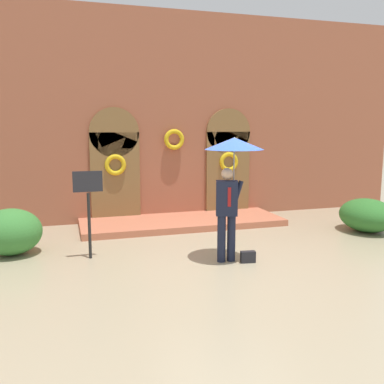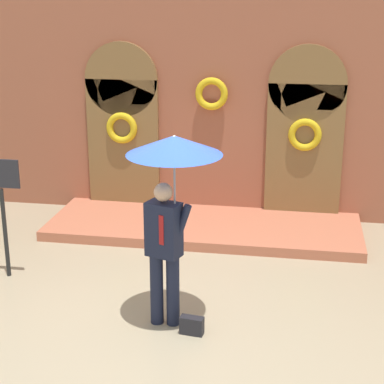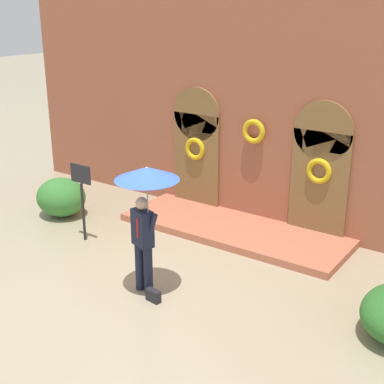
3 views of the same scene
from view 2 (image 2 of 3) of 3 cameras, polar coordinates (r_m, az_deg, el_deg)
ground_plane at (r=8.12m, az=-2.29°, el=-11.26°), size 80.00×80.00×0.00m
building_facade at (r=11.26m, az=2.00°, el=11.36°), size 14.00×2.30×5.60m
person_with_umbrella at (r=7.28m, az=-1.83°, el=1.62°), size 1.10×1.10×2.36m
handbag at (r=7.76m, az=-0.02°, el=-11.78°), size 0.29×0.15×0.22m
sign_post at (r=9.19m, az=-16.54°, el=-0.54°), size 0.56×0.06×1.72m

